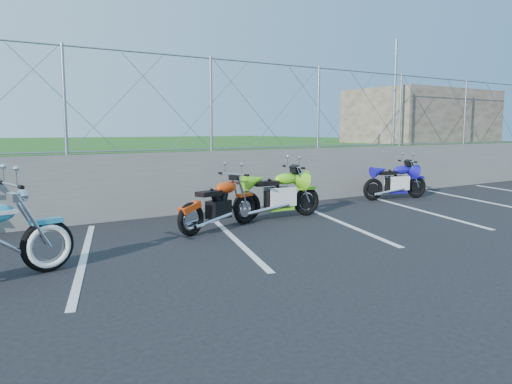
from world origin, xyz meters
TOP-DOWN VIEW (x-y plane):
  - ground at (0.00, 0.00)m, footprint 90.00×90.00m
  - retaining_wall at (0.00, 3.50)m, footprint 30.00×0.22m
  - grass_field at (0.00, 13.50)m, footprint 30.00×20.00m
  - stone_building at (10.50, 5.50)m, footprint 5.00×3.00m
  - chain_link_fence at (0.00, 3.50)m, footprint 28.00×0.03m
  - sign_pole at (7.20, 3.90)m, footprint 0.08×0.08m
  - parking_lines at (1.20, 1.00)m, footprint 18.29×4.31m
  - naked_orange at (0.12, 1.58)m, footprint 1.89×0.78m
  - sportbike_green at (1.63, 1.90)m, footprint 1.99×0.71m
  - sportbike_blue at (5.73, 2.47)m, footprint 1.84×0.67m

SIDE VIEW (x-z plane):
  - ground at x=0.00m, z-range 0.00..0.00m
  - parking_lines at x=1.20m, z-range 0.00..0.01m
  - naked_orange at x=0.12m, z-range -0.07..0.90m
  - sportbike_blue at x=5.73m, z-range -0.07..0.90m
  - sportbike_green at x=1.63m, z-range -0.07..0.96m
  - retaining_wall at x=0.00m, z-range 0.00..1.30m
  - grass_field at x=0.00m, z-range 0.00..1.30m
  - stone_building at x=10.50m, z-range 1.30..3.10m
  - chain_link_fence at x=0.00m, z-range 1.30..3.30m
  - sign_pole at x=7.20m, z-range 1.30..4.30m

